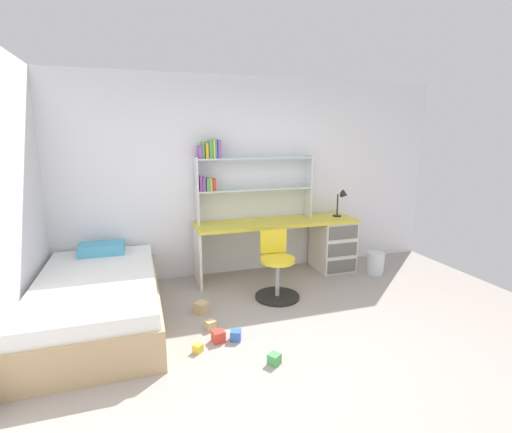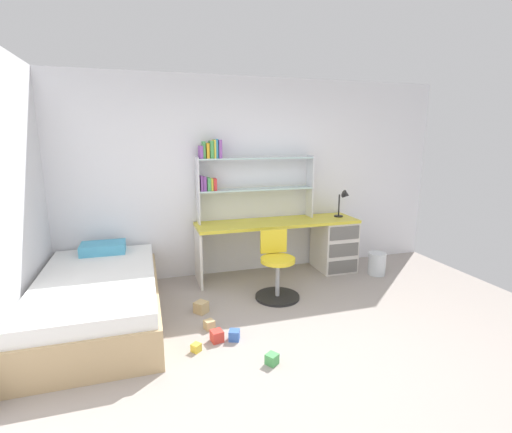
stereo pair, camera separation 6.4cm
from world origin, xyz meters
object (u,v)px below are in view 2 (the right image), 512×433
object	(u,v)px
desk_lamp	(345,199)
toy_block_natural_4	(201,307)
waste_bin	(377,264)
toy_block_green_3	(272,359)
toy_block_yellow_1	(196,348)
toy_block_blue_2	(234,335)
toy_block_natural_5	(209,325)
bed_platform	(98,299)
toy_block_red_0	(217,336)
bookshelf_hutch	(239,173)
desk	(318,241)
swivel_chair	(277,272)

from	to	relation	value
desk_lamp	toy_block_natural_4	world-z (taller)	desk_lamp
waste_bin	toy_block_green_3	bearing A→B (deg)	-143.34
toy_block_yellow_1	toy_block_blue_2	bearing A→B (deg)	13.37
toy_block_yellow_1	toy_block_natural_5	size ratio (longest dim) A/B	0.81
desk_lamp	bed_platform	bearing A→B (deg)	-167.28
toy_block_red_0	desk_lamp	bearing A→B (deg)	34.18
toy_block_natural_5	toy_block_red_0	bearing A→B (deg)	-83.28
bed_platform	toy_block_yellow_1	xyz separation A→B (m)	(0.86, -0.82, -0.22)
toy_block_red_0	toy_block_green_3	size ratio (longest dim) A/B	1.17
waste_bin	toy_block_yellow_1	distance (m)	2.89
bed_platform	toy_block_green_3	distance (m)	1.88
bookshelf_hutch	toy_block_red_0	size ratio (longest dim) A/B	15.02
bed_platform	toy_block_yellow_1	size ratio (longest dim) A/B	28.40
toy_block_natural_5	desk	bearing A→B (deg)	34.32
toy_block_yellow_1	toy_block_blue_2	distance (m)	0.38
desk_lamp	toy_block_blue_2	distance (m)	2.60
waste_bin	toy_block_blue_2	distance (m)	2.52
toy_block_natural_4	toy_block_green_3	bearing A→B (deg)	-68.89
desk_lamp	toy_block_natural_5	size ratio (longest dim) A/B	4.27
toy_block_yellow_1	toy_block_natural_4	world-z (taller)	toy_block_natural_4
bookshelf_hutch	toy_block_blue_2	distance (m)	2.17
swivel_chair	toy_block_natural_5	world-z (taller)	swivel_chair
swivel_chair	bed_platform	size ratio (longest dim) A/B	0.38
bookshelf_hutch	waste_bin	size ratio (longest dim) A/B	5.16
bookshelf_hutch	toy_block_yellow_1	world-z (taller)	bookshelf_hutch
bookshelf_hutch	toy_block_natural_4	xyz separation A→B (m)	(-0.69, -0.99, -1.34)
bed_platform	toy_block_blue_2	bearing A→B (deg)	-30.78
toy_block_green_3	desk_lamp	bearing A→B (deg)	47.82
toy_block_green_3	desk	bearing A→B (deg)	54.92
toy_block_natural_5	toy_block_blue_2	bearing A→B (deg)	-55.06
bookshelf_hutch	swivel_chair	distance (m)	1.40
bed_platform	toy_block_yellow_1	bearing A→B (deg)	-43.52
toy_block_green_3	toy_block_natural_5	size ratio (longest dim) A/B	1.00
toy_block_blue_2	toy_block_green_3	distance (m)	0.50
swivel_chair	toy_block_blue_2	size ratio (longest dim) A/B	8.13
toy_block_red_0	toy_block_green_3	xyz separation A→B (m)	(0.37, -0.48, -0.01)
toy_block_blue_2	toy_block_green_3	bearing A→B (deg)	-65.10
toy_block_red_0	swivel_chair	bearing A→B (deg)	41.36
bookshelf_hutch	bed_platform	xyz separation A→B (m)	(-1.71, -0.90, -1.15)
toy_block_blue_2	toy_block_red_0	bearing A→B (deg)	171.26
waste_bin	desk_lamp	bearing A→B (deg)	131.80
desk_lamp	toy_block_natural_4	size ratio (longest dim) A/B	3.11
desk_lamp	toy_block_red_0	size ratio (longest dim) A/B	3.64
bed_platform	bookshelf_hutch	bearing A→B (deg)	27.79
toy_block_yellow_1	desk	bearing A→B (deg)	38.80
swivel_chair	toy_block_blue_2	world-z (taller)	swivel_chair
toy_block_yellow_1	toy_block_natural_4	distance (m)	0.74
bookshelf_hutch	toy_block_red_0	world-z (taller)	bookshelf_hutch
swivel_chair	toy_block_green_3	xyz separation A→B (m)	(-0.49, -1.24, -0.26)
desk	desk_lamp	world-z (taller)	desk_lamp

